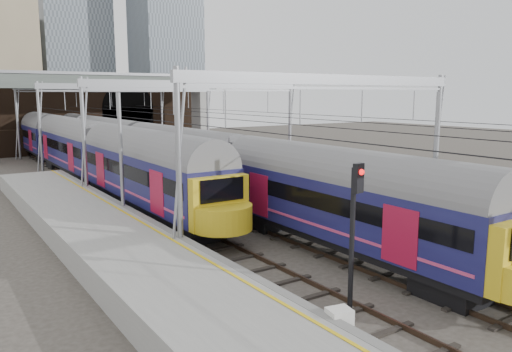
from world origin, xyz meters
TOP-DOWN VIEW (x-y plane):
  - ground at (0.00, 0.00)m, footprint 160.00×160.00m
  - platform_left at (-10.18, 2.50)m, footprint 4.32×55.00m
  - tracks at (0.00, 15.00)m, footprint 14.40×80.00m
  - overhead_line at (0.00, 21.49)m, footprint 16.80×80.00m
  - retaining_wall at (1.40, 51.93)m, footprint 28.00×2.75m
  - overbridge at (0.00, 46.00)m, footprint 28.00×3.00m
  - city_skyline at (2.73, 70.48)m, footprint 37.50×27.50m
  - train_main at (-2.00, 28.63)m, footprint 2.72×62.99m
  - train_second at (-6.00, 33.50)m, footprint 2.90×50.26m
  - signal_near_left at (-5.98, 0.36)m, footprint 0.37×0.47m
  - relay_cabinet at (-7.80, -1.02)m, footprint 0.72×0.64m
  - equip_cover_b at (0.73, 1.25)m, footprint 0.86×0.73m
  - equip_cover_c at (5.86, 7.35)m, footprint 1.02×0.88m

SIDE VIEW (x-z plane):
  - ground at x=0.00m, z-range 0.00..0.00m
  - tracks at x=0.00m, z-range -0.09..0.13m
  - equip_cover_b at x=0.73m, z-range 0.00..0.09m
  - equip_cover_c at x=5.86m, z-range 0.00..0.10m
  - platform_left at x=-10.18m, z-range -0.01..1.11m
  - relay_cabinet at x=-7.80m, z-range 0.00..1.26m
  - train_main at x=-2.00m, z-range 0.09..4.80m
  - train_second at x=-6.00m, z-range 0.07..5.02m
  - signal_near_left at x=-5.98m, z-range 0.64..5.53m
  - retaining_wall at x=1.40m, z-range -0.17..8.83m
  - overhead_line at x=0.00m, z-range 2.57..10.57m
  - overbridge at x=0.00m, z-range 2.64..11.89m
  - city_skyline at x=2.73m, z-range -12.91..47.09m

